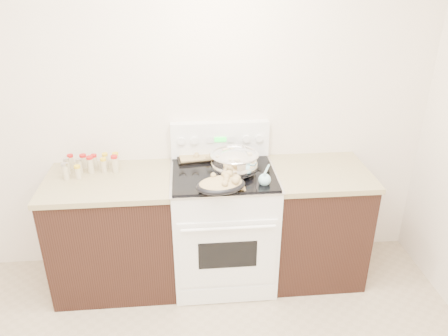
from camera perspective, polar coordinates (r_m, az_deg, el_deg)
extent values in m
cube|color=white|center=(3.36, -6.66, 8.16)|extent=(4.00, 0.05, 2.70)
cube|color=black|center=(3.49, -13.96, -8.44)|extent=(0.90, 0.64, 0.88)
cube|color=brown|center=(3.26, -14.81, -1.70)|extent=(0.93, 0.67, 0.04)
cube|color=black|center=(3.58, 11.73, -7.23)|extent=(0.70, 0.64, 0.88)
cube|color=brown|center=(3.35, 12.43, -0.61)|extent=(0.73, 0.67, 0.04)
cube|color=white|center=(3.43, -0.08, -7.80)|extent=(0.76, 0.66, 0.92)
cube|color=white|center=(3.16, 0.48, -11.22)|extent=(0.70, 0.01, 0.55)
cube|color=black|center=(3.15, 0.49, -11.30)|extent=(0.42, 0.01, 0.22)
cylinder|color=white|center=(2.98, 0.57, -7.91)|extent=(0.65, 0.02, 0.02)
cube|color=white|center=(3.40, 0.45, -16.27)|extent=(0.70, 0.01, 0.14)
cube|color=silver|center=(3.20, -0.08, -0.81)|extent=(0.78, 0.68, 0.01)
cube|color=black|center=(3.19, -0.08, -0.62)|extent=(0.74, 0.64, 0.01)
cube|color=white|center=(3.40, -0.53, 3.79)|extent=(0.76, 0.07, 0.28)
cylinder|color=white|center=(3.34, -5.61, 3.52)|extent=(0.06, 0.02, 0.06)
cylinder|color=white|center=(3.34, -3.89, 3.59)|extent=(0.06, 0.02, 0.06)
cylinder|color=white|center=(3.37, 2.93, 3.82)|extent=(0.06, 0.02, 0.06)
cylinder|color=white|center=(3.39, 4.61, 3.87)|extent=(0.06, 0.02, 0.06)
cube|color=#19E533|center=(3.35, -0.47, 3.74)|extent=(0.09, 0.00, 0.04)
cube|color=silver|center=(3.35, -1.83, 3.68)|extent=(0.05, 0.00, 0.05)
cube|color=silver|center=(3.36, 0.90, 3.78)|extent=(0.05, 0.00, 0.05)
ellipsoid|color=silver|center=(3.14, 1.36, 0.43)|extent=(0.37, 0.37, 0.20)
cylinder|color=silver|center=(3.17, 1.35, -0.59)|extent=(0.19, 0.19, 0.01)
torus|color=silver|center=(3.11, 1.37, 1.79)|extent=(0.35, 0.35, 0.02)
cylinder|color=silver|center=(3.13, 1.36, 0.79)|extent=(0.33, 0.33, 0.11)
cylinder|color=brown|center=(3.11, 1.37, 1.59)|extent=(0.31, 0.31, 0.00)
cube|color=#C2B390|center=(3.19, 0.32, 2.38)|extent=(0.04, 0.04, 0.02)
cube|color=#C2B390|center=(3.02, 1.64, 0.93)|extent=(0.03, 0.03, 0.02)
cube|color=#C2B390|center=(3.19, 0.05, 2.33)|extent=(0.03, 0.03, 0.02)
cube|color=#C2B390|center=(3.08, 0.77, 1.44)|extent=(0.04, 0.04, 0.03)
cube|color=#C2B390|center=(3.12, 3.36, 1.75)|extent=(0.04, 0.04, 0.03)
cube|color=#C2B390|center=(3.06, 1.85, 1.28)|extent=(0.03, 0.03, 0.02)
cube|color=#C2B390|center=(3.02, 1.87, 0.91)|extent=(0.03, 0.03, 0.02)
cube|color=#C2B390|center=(3.21, 1.00, 2.47)|extent=(0.03, 0.03, 0.02)
cube|color=#C2B390|center=(3.03, 0.82, 1.00)|extent=(0.03, 0.03, 0.02)
cube|color=#C2B390|center=(3.10, 0.69, 1.63)|extent=(0.04, 0.04, 0.03)
cube|color=#C2B390|center=(3.04, 1.39, 1.11)|extent=(0.04, 0.04, 0.02)
cube|color=#C2B390|center=(3.14, 2.04, 1.97)|extent=(0.05, 0.05, 0.03)
cube|color=#C2B390|center=(3.08, -0.82, 1.45)|extent=(0.03, 0.03, 0.02)
cube|color=#C2B390|center=(3.13, 2.46, 1.88)|extent=(0.03, 0.03, 0.02)
ellipsoid|color=black|center=(2.92, -0.43, -2.27)|extent=(0.38, 0.30, 0.08)
ellipsoid|color=tan|center=(2.91, -0.43, -2.06)|extent=(0.34, 0.27, 0.06)
sphere|color=tan|center=(2.90, 1.72, -1.35)|extent=(0.05, 0.05, 0.05)
sphere|color=tan|center=(2.96, 0.66, -0.78)|extent=(0.05, 0.05, 0.05)
sphere|color=tan|center=(2.87, 1.51, -1.68)|extent=(0.05, 0.05, 0.05)
sphere|color=tan|center=(2.91, 0.34, -1.23)|extent=(0.04, 0.04, 0.04)
sphere|color=tan|center=(2.84, 0.12, -2.08)|extent=(0.04, 0.04, 0.04)
sphere|color=tan|center=(2.88, 0.29, -1.65)|extent=(0.04, 0.04, 0.04)
sphere|color=tan|center=(2.96, -1.41, -0.96)|extent=(0.04, 0.04, 0.04)
sphere|color=tan|center=(2.96, 0.13, -0.83)|extent=(0.05, 0.05, 0.05)
cube|color=black|center=(3.42, -3.23, 1.50)|extent=(0.38, 0.29, 0.02)
cube|color=tan|center=(3.41, -3.23, 1.69)|extent=(0.34, 0.25, 0.02)
sphere|color=tan|center=(3.37, -3.64, 1.59)|extent=(0.04, 0.04, 0.04)
sphere|color=tan|center=(3.42, -1.21, 2.07)|extent=(0.04, 0.04, 0.04)
sphere|color=tan|center=(3.39, -3.59, 1.79)|extent=(0.03, 0.03, 0.03)
sphere|color=tan|center=(3.46, -1.97, 2.29)|extent=(0.04, 0.04, 0.04)
sphere|color=tan|center=(3.38, -3.59, 1.70)|extent=(0.04, 0.04, 0.04)
sphere|color=tan|center=(3.34, -2.12, 1.42)|extent=(0.04, 0.04, 0.04)
sphere|color=tan|center=(3.46, -4.35, 2.28)|extent=(0.04, 0.04, 0.04)
sphere|color=tan|center=(3.38, -1.58, 1.74)|extent=(0.04, 0.04, 0.04)
sphere|color=tan|center=(3.46, -3.04, 2.28)|extent=(0.04, 0.04, 0.04)
sphere|color=tan|center=(3.44, -1.42, 2.16)|extent=(0.04, 0.04, 0.04)
cylinder|color=tan|center=(3.04, 2.24, -1.70)|extent=(0.03, 0.28, 0.01)
sphere|color=tan|center=(2.95, 2.37, -2.61)|extent=(0.04, 0.04, 0.04)
sphere|color=#94D5DD|center=(3.02, 5.32, -1.54)|extent=(0.09, 0.09, 0.09)
cylinder|color=#94D5DD|center=(3.10, 5.61, -0.18)|extent=(0.10, 0.27, 0.07)
cylinder|color=#BFB28C|center=(3.48, -19.35, 0.68)|extent=(0.04, 0.04, 0.09)
cylinder|color=#B21414|center=(3.45, -19.49, 1.52)|extent=(0.05, 0.05, 0.02)
cylinder|color=#BFB28C|center=(3.46, -17.86, 0.73)|extent=(0.05, 0.05, 0.09)
cylinder|color=#B21414|center=(3.43, -17.98, 1.55)|extent=(0.05, 0.05, 0.02)
cylinder|color=#BFB28C|center=(3.42, -16.55, 0.69)|extent=(0.04, 0.04, 0.09)
cylinder|color=#B21414|center=(3.40, -16.67, 1.55)|extent=(0.04, 0.04, 0.02)
cylinder|color=#BFB28C|center=(3.40, -15.20, 0.81)|extent=(0.04, 0.04, 0.10)
cylinder|color=gold|center=(3.38, -15.32, 1.72)|extent=(0.04, 0.04, 0.02)
cylinder|color=#BFB28C|center=(3.40, -13.92, 0.90)|extent=(0.04, 0.04, 0.10)
cylinder|color=gold|center=(3.38, -14.02, 1.80)|extent=(0.05, 0.05, 0.02)
cylinder|color=#BFB28C|center=(3.39, -19.79, 0.10)|extent=(0.04, 0.04, 0.11)
cylinder|color=#B2B2B7|center=(3.37, -19.95, 1.06)|extent=(0.04, 0.04, 0.02)
cylinder|color=#BFB28C|center=(3.37, -18.35, 0.11)|extent=(0.04, 0.04, 0.10)
cylinder|color=#B2B2B7|center=(3.35, -18.48, 1.01)|extent=(0.04, 0.04, 0.02)
cylinder|color=#BFB28C|center=(3.35, -17.02, 0.27)|extent=(0.05, 0.05, 0.11)
cylinder|color=#B21414|center=(3.32, -17.17, 1.30)|extent=(0.05, 0.05, 0.02)
cylinder|color=#BFB28C|center=(3.34, -15.41, 0.21)|extent=(0.04, 0.04, 0.09)
cylinder|color=gold|center=(3.32, -15.53, 1.10)|extent=(0.04, 0.04, 0.02)
cylinder|color=#BFB28C|center=(3.32, -14.05, 0.39)|extent=(0.05, 0.05, 0.11)
cylinder|color=#B21414|center=(3.29, -14.17, 1.42)|extent=(0.05, 0.05, 0.02)
cylinder|color=#BFB28C|center=(3.31, -19.98, -0.55)|extent=(0.04, 0.04, 0.11)
cylinder|color=#B2B2B7|center=(3.29, -20.14, 0.44)|extent=(0.05, 0.05, 0.02)
cylinder|color=#BFB28C|center=(3.30, -18.51, -0.64)|extent=(0.04, 0.04, 0.09)
cylinder|color=gold|center=(3.28, -18.64, 0.17)|extent=(0.04, 0.04, 0.02)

